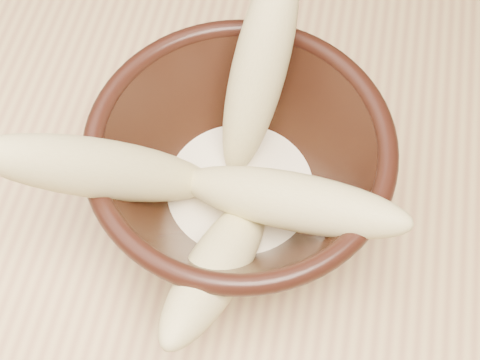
# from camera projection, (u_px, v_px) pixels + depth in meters

# --- Properties ---
(table) EXTENTS (1.20, 0.80, 0.75)m
(table) POSITION_uv_depth(u_px,v_px,m) (321.00, 240.00, 0.62)
(table) COLOR #E1BF7C
(table) RESTS_ON ground
(bowl) EXTENTS (0.21, 0.21, 0.12)m
(bowl) POSITION_uv_depth(u_px,v_px,m) (240.00, 174.00, 0.49)
(bowl) COLOR black
(bowl) RESTS_ON table
(milk_puddle) EXTENTS (0.12, 0.12, 0.02)m
(milk_puddle) POSITION_uv_depth(u_px,v_px,m) (240.00, 191.00, 0.51)
(milk_puddle) COLOR #FDEFCB
(milk_puddle) RESTS_ON bowl
(banana_upright) EXTENTS (0.07, 0.13, 0.16)m
(banana_upright) POSITION_uv_depth(u_px,v_px,m) (259.00, 71.00, 0.48)
(banana_upright) COLOR #CDBE79
(banana_upright) RESTS_ON bowl
(banana_left) EXTENTS (0.16, 0.12, 0.17)m
(banana_left) POSITION_uv_depth(u_px,v_px,m) (110.00, 170.00, 0.44)
(banana_left) COLOR #CDBE79
(banana_left) RESTS_ON bowl
(banana_across) EXTENTS (0.18, 0.08, 0.10)m
(banana_across) POSITION_uv_depth(u_px,v_px,m) (288.00, 200.00, 0.45)
(banana_across) COLOR #CDBE79
(banana_across) RESTS_ON bowl
(banana_front) EXTENTS (0.07, 0.16, 0.11)m
(banana_front) POSITION_uv_depth(u_px,v_px,m) (218.00, 265.00, 0.44)
(banana_front) COLOR #CDBE79
(banana_front) RESTS_ON bowl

